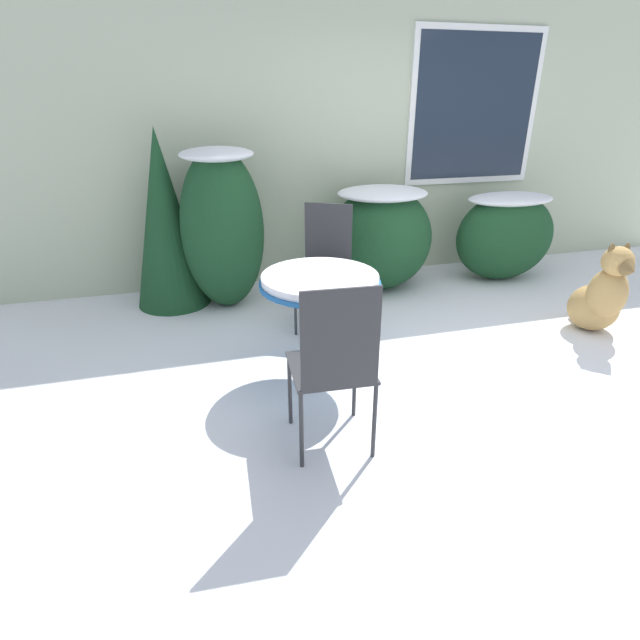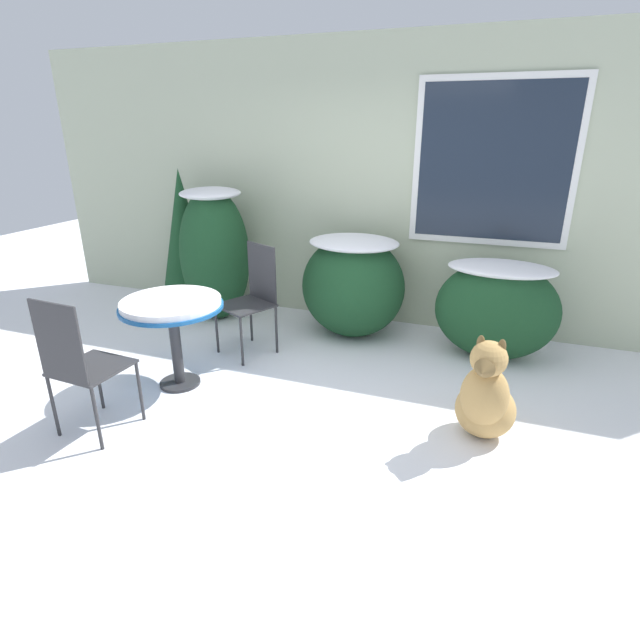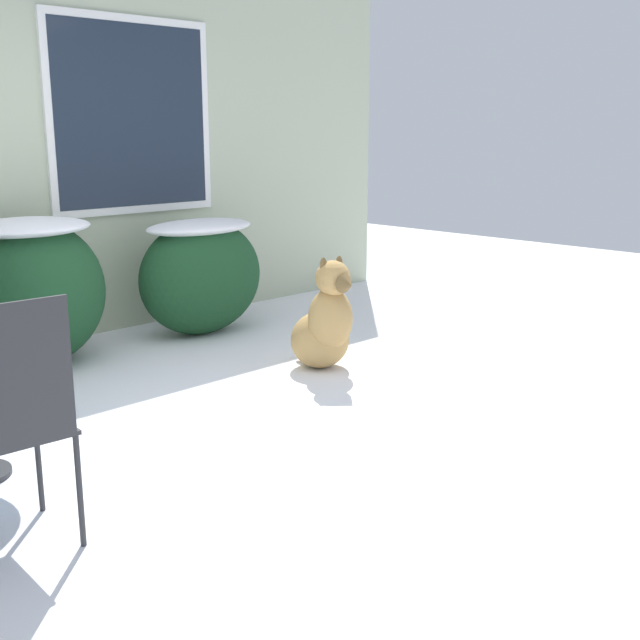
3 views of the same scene
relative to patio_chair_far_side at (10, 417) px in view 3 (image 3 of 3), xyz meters
The scene contains 6 objects.
ground_plane 1.53m from the patio_chair_far_side, 29.81° to the left, with size 16.00×16.00×0.00m, color white.
house_wall 3.31m from the patio_chair_far_side, 65.61° to the left, with size 8.00×0.10×2.87m.
shrub_middle 2.65m from the patio_chair_far_side, 63.04° to the left, with size 1.05×0.87×1.03m.
shrub_right 3.45m from the patio_chair_far_side, 41.40° to the left, with size 1.10×0.64×0.92m.
patio_chair_far_side is the anchor object (origin of this frame).
dog 2.74m from the patio_chair_far_side, 18.98° to the left, with size 0.47×0.63×0.79m.
Camera 3 is at (-2.42, -3.55, 1.62)m, focal length 45.00 mm.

